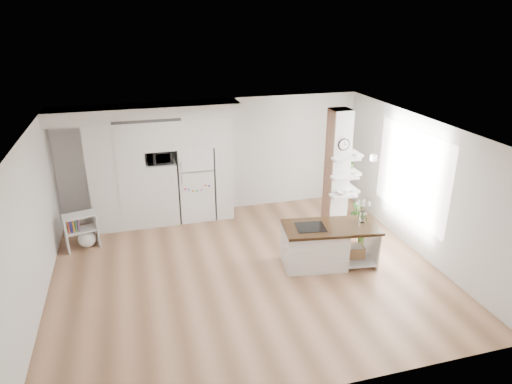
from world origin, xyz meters
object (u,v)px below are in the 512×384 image
at_px(refrigerator, 195,182).
at_px(bookshelf, 83,233).
at_px(floor_plant_a, 364,233).
at_px(kitchen_island, 320,244).

relative_size(refrigerator, bookshelf, 2.35).
relative_size(bookshelf, floor_plant_a, 1.53).
distance_m(bookshelf, floor_plant_a, 5.77).
xyz_separation_m(refrigerator, kitchen_island, (1.94, -2.77, -0.45)).
relative_size(refrigerator, floor_plant_a, 3.61).
bearing_deg(refrigerator, bookshelf, -160.84).
height_order(refrigerator, bookshelf, refrigerator).
distance_m(refrigerator, floor_plant_a, 3.92).
distance_m(refrigerator, bookshelf, 2.65).
height_order(refrigerator, floor_plant_a, refrigerator).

